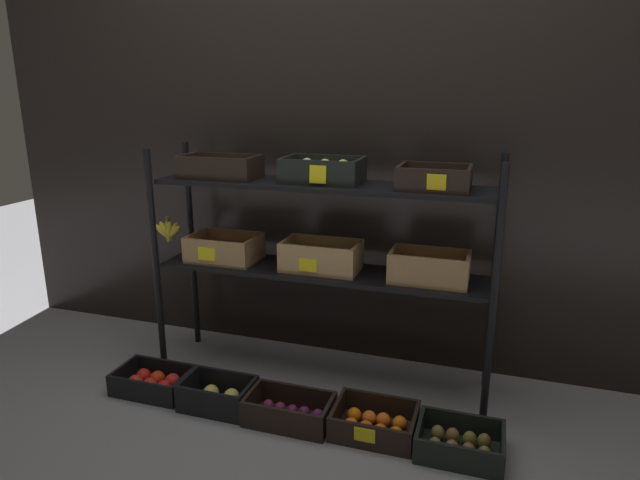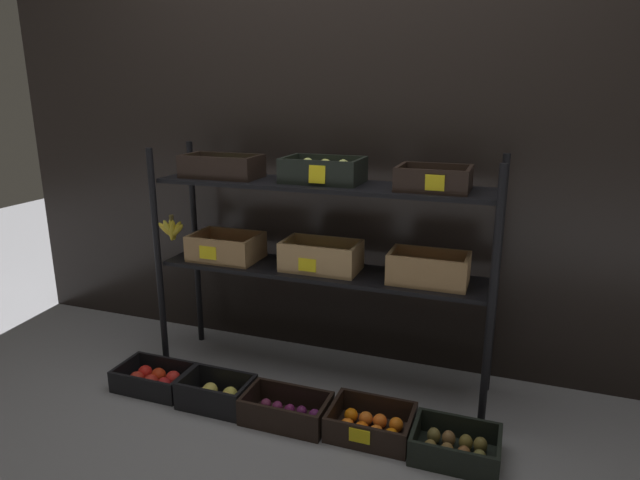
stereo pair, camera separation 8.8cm
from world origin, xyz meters
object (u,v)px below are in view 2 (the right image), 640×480
Objects in this scene: crate_ground_tangerine at (371,425)px; crate_ground_kiwi at (456,447)px; display_rack at (318,227)px; crate_ground_apple_gold at (217,395)px; crate_ground_plum at (286,412)px; crate_ground_apple_red at (155,379)px.

crate_ground_kiwi is at bearing -4.70° from crate_ground_tangerine.
crate_ground_tangerine is (0.37, -0.37, -0.74)m from display_rack.
crate_ground_apple_gold is 0.35m from crate_ground_plum.
crate_ground_apple_gold reaches higher than crate_ground_kiwi.
crate_ground_kiwi is at bearing -28.86° from display_rack.
display_rack reaches higher than crate_ground_tangerine.
crate_ground_plum reaches higher than crate_ground_kiwi.
display_rack is 5.12× the size of crate_ground_kiwi.
display_rack is 1.10m from crate_ground_kiwi.
crate_ground_kiwi is at bearing -0.13° from crate_ground_apple_gold.
crate_ground_tangerine is 0.35m from crate_ground_kiwi.
display_rack is at bearing 151.14° from crate_ground_kiwi.
display_rack is 0.90m from crate_ground_tangerine.
crate_ground_tangerine is 1.02× the size of crate_ground_kiwi.
crate_ground_tangerine is at bearing -0.04° from crate_ground_apple_red.
crate_ground_plum is (0.35, -0.01, -0.01)m from crate_ground_apple_gold.
display_rack is 0.84m from crate_ground_plum.
crate_ground_apple_gold reaches higher than crate_ground_plum.
crate_ground_kiwi is (0.35, -0.03, 0.00)m from crate_ground_tangerine.
crate_ground_kiwi reaches higher than crate_ground_apple_red.
crate_ground_plum is (0.71, -0.04, -0.00)m from crate_ground_apple_red.
crate_ground_kiwi is (0.72, -0.40, -0.73)m from display_rack.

